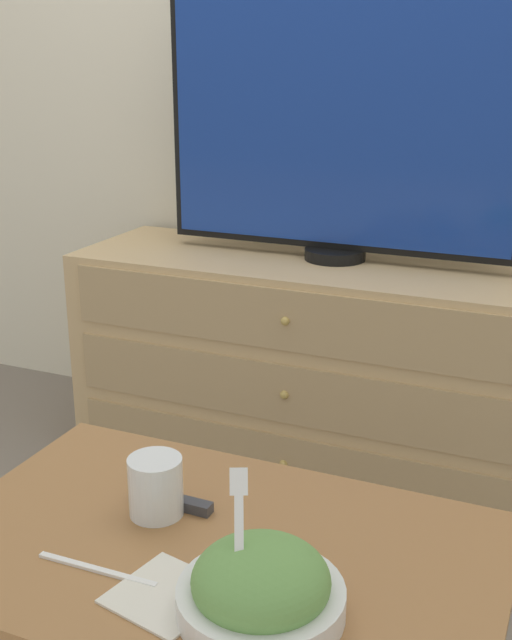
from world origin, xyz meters
TOP-DOWN VIEW (x-y plane):
  - ground_plane at (0.00, 0.00)m, footprint 12.00×12.00m
  - wall_back at (0.00, 0.03)m, footprint 12.00×0.05m
  - dresser at (0.00, -0.26)m, footprint 1.41×0.48m
  - tv at (0.04, -0.21)m, footprint 1.01×0.17m
  - coffee_table at (0.25, -1.43)m, footprint 0.86×0.55m
  - takeout_bowl at (0.37, -1.54)m, footprint 0.22×0.22m
  - drink_cup at (0.12, -1.39)m, footprint 0.09×0.09m
  - napkin at (0.24, -1.56)m, footprint 0.16×0.16m
  - knife at (0.12, -1.55)m, footprint 0.19×0.01m
  - remote_control at (0.13, -1.36)m, footprint 0.14×0.03m

SIDE VIEW (x-z plane):
  - ground_plane at x=0.00m, z-range 0.00..0.00m
  - dresser at x=0.00m, z-range 0.00..0.63m
  - coffee_table at x=0.25m, z-range 0.17..0.66m
  - napkin at x=0.24m, z-range 0.49..0.49m
  - knife at x=0.12m, z-range 0.49..0.50m
  - remote_control at x=0.13m, z-range 0.49..0.51m
  - takeout_bowl at x=0.37m, z-range 0.44..0.62m
  - drink_cup at x=0.12m, z-range 0.48..0.58m
  - tv at x=0.04m, z-range 0.64..1.36m
  - wall_back at x=0.00m, z-range 0.00..2.60m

